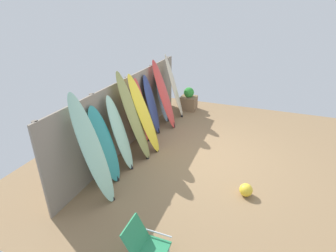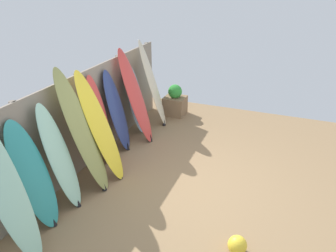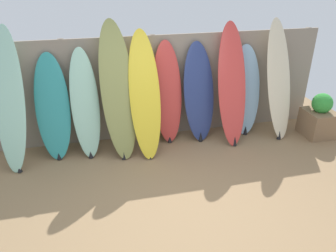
{
  "view_description": "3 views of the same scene",
  "coord_description": "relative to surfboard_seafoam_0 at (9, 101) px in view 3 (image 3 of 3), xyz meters",
  "views": [
    {
      "loc": [
        -5.56,
        -1.16,
        3.41
      ],
      "look_at": [
        -0.18,
        0.89,
        0.73
      ],
      "focal_mm": 28.0,
      "sensor_mm": 36.0,
      "label": 1
    },
    {
      "loc": [
        -4.53,
        -1.46,
        3.4
      ],
      "look_at": [
        0.37,
        0.47,
        0.9
      ],
      "focal_mm": 35.0,
      "sensor_mm": 36.0,
      "label": 2
    },
    {
      "loc": [
        -1.0,
        -3.3,
        2.83
      ],
      "look_at": [
        -0.03,
        0.81,
        0.73
      ],
      "focal_mm": 35.0,
      "sensor_mm": 36.0,
      "label": 3
    }
  ],
  "objects": [
    {
      "name": "surfboard_olive_3",
      "position": [
        1.58,
        -0.01,
        0.01
      ],
      "size": [
        0.6,
        0.78,
        2.11
      ],
      "color": "olive",
      "rests_on": "ground"
    },
    {
      "name": "fence_back",
      "position": [
        2.24,
        0.45,
        -0.13
      ],
      "size": [
        6.08,
        0.11,
        1.8
      ],
      "color": "gray",
      "rests_on": "ground"
    },
    {
      "name": "surfboard_seafoam_2",
      "position": [
        1.06,
        0.06,
        -0.19
      ],
      "size": [
        0.45,
        0.54,
        1.71
      ],
      "color": "#9ED6BC",
      "rests_on": "ground"
    },
    {
      "name": "surfboard_teal_1",
      "position": [
        0.56,
        0.13,
        -0.22
      ],
      "size": [
        0.54,
        0.55,
        1.64
      ],
      "color": "teal",
      "rests_on": "ground"
    },
    {
      "name": "planter_box",
      "position": [
        5.12,
        -0.28,
        -0.69
      ],
      "size": [
        0.5,
        0.54,
        0.8
      ],
      "color": "#846647",
      "rests_on": "ground"
    },
    {
      "name": "surfboard_cream_9",
      "position": [
        4.36,
        -0.01,
        -0.03
      ],
      "size": [
        0.56,
        0.72,
        2.04
      ],
      "color": "beige",
      "rests_on": "ground"
    },
    {
      "name": "surfboard_navy_6",
      "position": [
        2.97,
        0.16,
        -0.2
      ],
      "size": [
        0.59,
        0.52,
        1.7
      ],
      "color": "navy",
      "rests_on": "ground"
    },
    {
      "name": "surfboard_red_5",
      "position": [
        2.43,
        0.21,
        -0.17
      ],
      "size": [
        0.52,
        0.42,
        1.74
      ],
      "color": "#D13D38",
      "rests_on": "ground"
    },
    {
      "name": "surfboard_seafoam_0",
      "position": [
        0.0,
        0.0,
        0.0
      ],
      "size": [
        0.53,
        0.82,
        2.08
      ],
      "color": "#9ED6BC",
      "rests_on": "ground"
    },
    {
      "name": "ground",
      "position": [
        2.24,
        -1.56,
        -1.03
      ],
      "size": [
        7.68,
        7.68,
        0.0
      ],
      "primitive_type": "plane",
      "color": "#8E704C"
    },
    {
      "name": "surfboard_skyblue_8",
      "position": [
        3.85,
        0.19,
        -0.25
      ],
      "size": [
        0.56,
        0.45,
        1.6
      ],
      "color": "#8CB7D6",
      "rests_on": "ground"
    },
    {
      "name": "surfboard_yellow_4",
      "position": [
        1.99,
        -0.07,
        -0.07
      ],
      "size": [
        0.5,
        0.79,
        1.95
      ],
      "color": "yellow",
      "rests_on": "ground"
    },
    {
      "name": "surfboard_red_7",
      "position": [
        3.49,
        -0.0,
        -0.04
      ],
      "size": [
        0.54,
        0.79,
        2.01
      ],
      "color": "#D13D38",
      "rests_on": "ground"
    }
  ]
}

